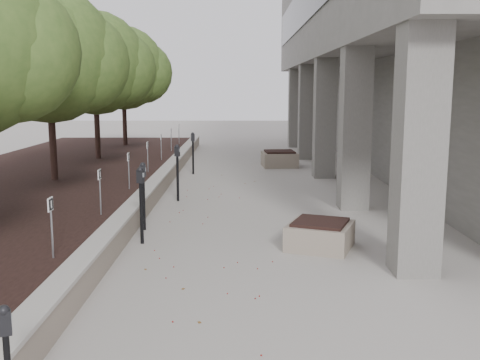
{
  "coord_description": "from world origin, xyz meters",
  "views": [
    {
      "loc": [
        0.55,
        -7.82,
        3.0
      ],
      "look_at": [
        0.55,
        4.32,
        1.0
      ],
      "focal_mm": 41.63,
      "sensor_mm": 36.0,
      "label": 1
    }
  ],
  "objects_px": {
    "crabapple_tree_3": "(50,84)",
    "planter_front": "(320,234)",
    "parking_meter_2": "(141,206)",
    "parking_meter_3": "(144,196)",
    "parking_meter_4": "(178,173)",
    "crabapple_tree_5": "(123,86)",
    "planter_back": "(279,159)",
    "parking_meter_5": "(193,153)",
    "crabapple_tree_4": "(95,85)"
  },
  "relations": [
    {
      "from": "crabapple_tree_3",
      "to": "parking_meter_2",
      "type": "xyz_separation_m",
      "value": [
        3.43,
        -5.27,
        -2.36
      ]
    },
    {
      "from": "parking_meter_4",
      "to": "planter_back",
      "type": "height_order",
      "value": "parking_meter_4"
    },
    {
      "from": "planter_front",
      "to": "crabapple_tree_3",
      "type": "bearing_deg",
      "value": 140.93
    },
    {
      "from": "crabapple_tree_3",
      "to": "planter_front",
      "type": "height_order",
      "value": "crabapple_tree_3"
    },
    {
      "from": "crabapple_tree_3",
      "to": "planter_front",
      "type": "distance_m",
      "value": 9.3
    },
    {
      "from": "parking_meter_3",
      "to": "parking_meter_4",
      "type": "relative_size",
      "value": 0.95
    },
    {
      "from": "parking_meter_4",
      "to": "planter_back",
      "type": "xyz_separation_m",
      "value": [
        3.21,
        6.76,
        -0.46
      ]
    },
    {
      "from": "crabapple_tree_3",
      "to": "planter_back",
      "type": "distance_m",
      "value": 9.34
    },
    {
      "from": "crabapple_tree_3",
      "to": "parking_meter_2",
      "type": "relative_size",
      "value": 3.59
    },
    {
      "from": "parking_meter_4",
      "to": "planter_front",
      "type": "bearing_deg",
      "value": -41.2
    },
    {
      "from": "crabapple_tree_4",
      "to": "parking_meter_4",
      "type": "xyz_separation_m",
      "value": [
        3.68,
        -6.11,
        -2.35
      ]
    },
    {
      "from": "planter_back",
      "to": "parking_meter_2",
      "type": "bearing_deg",
      "value": -107.51
    },
    {
      "from": "crabapple_tree_5",
      "to": "parking_meter_5",
      "type": "xyz_separation_m",
      "value": [
        3.69,
        -6.33,
        -2.38
      ]
    },
    {
      "from": "planter_front",
      "to": "crabapple_tree_4",
      "type": "bearing_deg",
      "value": 123.01
    },
    {
      "from": "crabapple_tree_5",
      "to": "parking_meter_3",
      "type": "bearing_deg",
      "value": -76.94
    },
    {
      "from": "planter_front",
      "to": "planter_back",
      "type": "distance_m",
      "value": 11.23
    },
    {
      "from": "parking_meter_4",
      "to": "parking_meter_5",
      "type": "height_order",
      "value": "parking_meter_4"
    },
    {
      "from": "crabapple_tree_4",
      "to": "parking_meter_5",
      "type": "height_order",
      "value": "crabapple_tree_4"
    },
    {
      "from": "planter_front",
      "to": "crabapple_tree_5",
      "type": "bearing_deg",
      "value": 113.8
    },
    {
      "from": "planter_front",
      "to": "planter_back",
      "type": "height_order",
      "value": "planter_back"
    },
    {
      "from": "parking_meter_4",
      "to": "parking_meter_2",
      "type": "bearing_deg",
      "value": -80.07
    },
    {
      "from": "crabapple_tree_3",
      "to": "parking_meter_5",
      "type": "distance_m",
      "value": 5.72
    },
    {
      "from": "crabapple_tree_4",
      "to": "parking_meter_3",
      "type": "distance_m",
      "value": 10.06
    },
    {
      "from": "crabapple_tree_4",
      "to": "parking_meter_2",
      "type": "xyz_separation_m",
      "value": [
        3.43,
        -10.27,
        -2.36
      ]
    },
    {
      "from": "crabapple_tree_5",
      "to": "planter_back",
      "type": "xyz_separation_m",
      "value": [
        6.88,
        -4.35,
        -2.81
      ]
    },
    {
      "from": "parking_meter_3",
      "to": "parking_meter_4",
      "type": "bearing_deg",
      "value": 83.54
    },
    {
      "from": "parking_meter_3",
      "to": "planter_back",
      "type": "xyz_separation_m",
      "value": [
        3.59,
        9.85,
        -0.42
      ]
    },
    {
      "from": "crabapple_tree_5",
      "to": "planter_front",
      "type": "bearing_deg",
      "value": -66.2
    },
    {
      "from": "crabapple_tree_4",
      "to": "crabapple_tree_5",
      "type": "relative_size",
      "value": 1.0
    },
    {
      "from": "crabapple_tree_4",
      "to": "parking_meter_2",
      "type": "height_order",
      "value": "crabapple_tree_4"
    },
    {
      "from": "parking_meter_2",
      "to": "parking_meter_3",
      "type": "height_order",
      "value": "parking_meter_2"
    },
    {
      "from": "planter_back",
      "to": "crabapple_tree_4",
      "type": "bearing_deg",
      "value": -174.61
    },
    {
      "from": "crabapple_tree_5",
      "to": "parking_meter_2",
      "type": "xyz_separation_m",
      "value": [
        3.43,
        -15.27,
        -2.36
      ]
    },
    {
      "from": "parking_meter_2",
      "to": "planter_front",
      "type": "height_order",
      "value": "parking_meter_2"
    },
    {
      "from": "parking_meter_3",
      "to": "parking_meter_4",
      "type": "height_order",
      "value": "parking_meter_4"
    },
    {
      "from": "parking_meter_3",
      "to": "parking_meter_2",
      "type": "bearing_deg",
      "value": -82.06
    },
    {
      "from": "crabapple_tree_4",
      "to": "parking_meter_3",
      "type": "xyz_separation_m",
      "value": [
        3.3,
        -9.2,
        -2.39
      ]
    },
    {
      "from": "parking_meter_3",
      "to": "planter_back",
      "type": "relative_size",
      "value": 1.11
    },
    {
      "from": "crabapple_tree_4",
      "to": "parking_meter_4",
      "type": "relative_size",
      "value": 3.54
    },
    {
      "from": "crabapple_tree_5",
      "to": "planter_front",
      "type": "xyz_separation_m",
      "value": [
        6.87,
        -15.58,
        -2.86
      ]
    },
    {
      "from": "parking_meter_3",
      "to": "parking_meter_5",
      "type": "distance_m",
      "value": 7.88
    },
    {
      "from": "parking_meter_4",
      "to": "parking_meter_3",
      "type": "bearing_deg",
      "value": -83.76
    },
    {
      "from": "crabapple_tree_5",
      "to": "planter_front",
      "type": "height_order",
      "value": "crabapple_tree_5"
    },
    {
      "from": "crabapple_tree_3",
      "to": "parking_meter_5",
      "type": "bearing_deg",
      "value": 44.84
    },
    {
      "from": "crabapple_tree_3",
      "to": "parking_meter_4",
      "type": "relative_size",
      "value": 3.54
    },
    {
      "from": "crabapple_tree_5",
      "to": "planter_back",
      "type": "distance_m",
      "value": 8.61
    },
    {
      "from": "parking_meter_5",
      "to": "planter_back",
      "type": "distance_m",
      "value": 3.78
    },
    {
      "from": "parking_meter_3",
      "to": "planter_front",
      "type": "height_order",
      "value": "parking_meter_3"
    },
    {
      "from": "planter_front",
      "to": "parking_meter_4",
      "type": "bearing_deg",
      "value": 125.56
    },
    {
      "from": "parking_meter_2",
      "to": "planter_front",
      "type": "relative_size",
      "value": 1.34
    }
  ]
}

